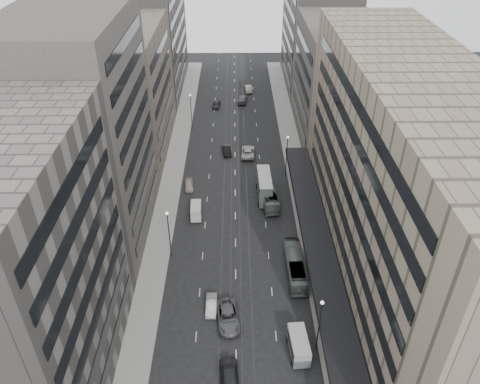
{
  "coord_description": "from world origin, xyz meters",
  "views": [
    {
      "loc": [
        0.05,
        -41.23,
        47.74
      ],
      "look_at": [
        0.77,
        19.98,
        6.23
      ],
      "focal_mm": 35.0,
      "sensor_mm": 36.0,
      "label": 1
    }
  ],
  "objects_px": {
    "bus_near": "(295,266)",
    "vw_microbus": "(299,345)",
    "double_decker": "(264,186)",
    "sedan_2": "(228,316)",
    "sedan_1": "(211,305)",
    "panel_van": "(196,211)",
    "bus_far": "(268,193)"
  },
  "relations": [
    {
      "from": "vw_microbus",
      "to": "sedan_1",
      "type": "bearing_deg",
      "value": 142.26
    },
    {
      "from": "bus_far",
      "to": "bus_near",
      "type": "bearing_deg",
      "value": 92.36
    },
    {
      "from": "bus_far",
      "to": "sedan_2",
      "type": "distance_m",
      "value": 27.86
    },
    {
      "from": "bus_far",
      "to": "sedan_1",
      "type": "height_order",
      "value": "bus_far"
    },
    {
      "from": "double_decker",
      "to": "bus_near",
      "type": "bearing_deg",
      "value": -81.44
    },
    {
      "from": "panel_van",
      "to": "sedan_1",
      "type": "height_order",
      "value": "panel_van"
    },
    {
      "from": "bus_near",
      "to": "bus_far",
      "type": "bearing_deg",
      "value": -82.22
    },
    {
      "from": "sedan_1",
      "to": "bus_far",
      "type": "bearing_deg",
      "value": 70.65
    },
    {
      "from": "bus_near",
      "to": "vw_microbus",
      "type": "height_order",
      "value": "bus_near"
    },
    {
      "from": "vw_microbus",
      "to": "panel_van",
      "type": "xyz_separation_m",
      "value": [
        -14.03,
        27.28,
        -0.15
      ]
    },
    {
      "from": "sedan_1",
      "to": "sedan_2",
      "type": "bearing_deg",
      "value": -42.89
    },
    {
      "from": "bus_far",
      "to": "sedan_1",
      "type": "distance_m",
      "value": 26.52
    },
    {
      "from": "bus_far",
      "to": "sedan_1",
      "type": "xyz_separation_m",
      "value": [
        -8.96,
        -24.94,
        -0.8
      ]
    },
    {
      "from": "vw_microbus",
      "to": "sedan_2",
      "type": "xyz_separation_m",
      "value": [
        -8.5,
        5.01,
        -0.63
      ]
    },
    {
      "from": "bus_far",
      "to": "vw_microbus",
      "type": "bearing_deg",
      "value": 86.85
    },
    {
      "from": "sedan_1",
      "to": "sedan_2",
      "type": "xyz_separation_m",
      "value": [
        2.2,
        -2.07,
        0.18
      ]
    },
    {
      "from": "bus_near",
      "to": "sedan_2",
      "type": "xyz_separation_m",
      "value": [
        -9.54,
        -8.67,
        -0.58
      ]
    },
    {
      "from": "bus_near",
      "to": "sedan_1",
      "type": "distance_m",
      "value": 13.49
    },
    {
      "from": "bus_far",
      "to": "sedan_1",
      "type": "bearing_deg",
      "value": 63.99
    },
    {
      "from": "panel_van",
      "to": "double_decker",
      "type": "bearing_deg",
      "value": 23.84
    },
    {
      "from": "panel_van",
      "to": "vw_microbus",
      "type": "bearing_deg",
      "value": -65.21
    },
    {
      "from": "double_decker",
      "to": "sedan_2",
      "type": "bearing_deg",
      "value": -103.69
    },
    {
      "from": "bus_near",
      "to": "panel_van",
      "type": "relative_size",
      "value": 2.63
    },
    {
      "from": "double_decker",
      "to": "sedan_2",
      "type": "height_order",
      "value": "double_decker"
    },
    {
      "from": "bus_far",
      "to": "double_decker",
      "type": "distance_m",
      "value": 1.49
    },
    {
      "from": "sedan_2",
      "to": "bus_near",
      "type": "bearing_deg",
      "value": 34.93
    },
    {
      "from": "vw_microbus",
      "to": "sedan_1",
      "type": "height_order",
      "value": "vw_microbus"
    },
    {
      "from": "vw_microbus",
      "to": "sedan_2",
      "type": "bearing_deg",
      "value": 145.24
    },
    {
      "from": "panel_van",
      "to": "sedan_1",
      "type": "xyz_separation_m",
      "value": [
        3.33,
        -20.2,
        -0.66
      ]
    },
    {
      "from": "double_decker",
      "to": "sedan_1",
      "type": "bearing_deg",
      "value": -109.14
    },
    {
      "from": "bus_far",
      "to": "sedan_1",
      "type": "relative_size",
      "value": 2.61
    },
    {
      "from": "bus_near",
      "to": "vw_microbus",
      "type": "relative_size",
      "value": 2.03
    }
  ]
}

